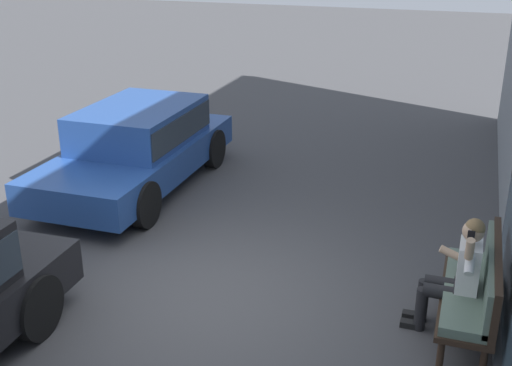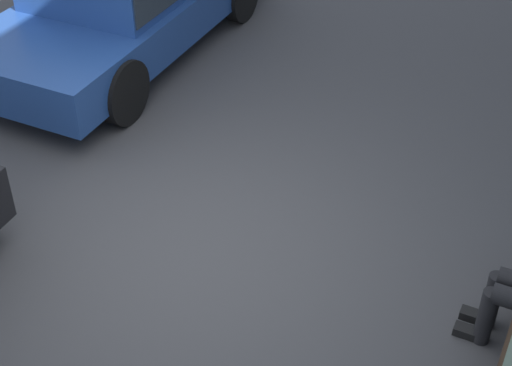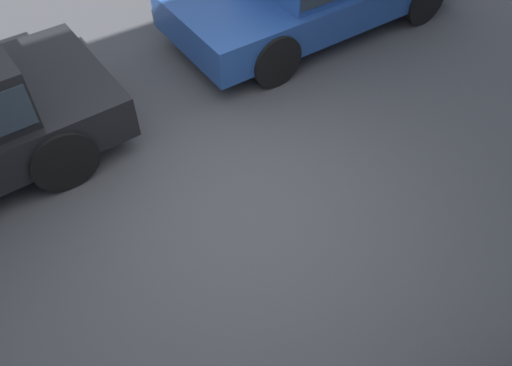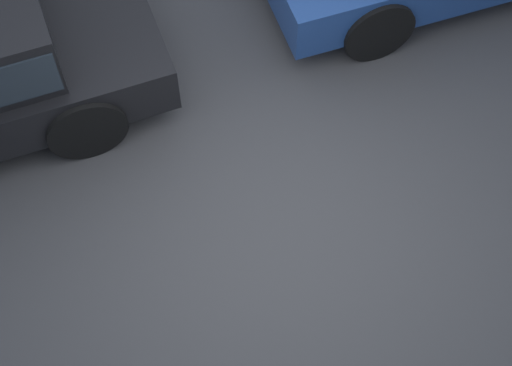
% 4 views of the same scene
% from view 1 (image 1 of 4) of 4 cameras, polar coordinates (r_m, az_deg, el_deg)
% --- Properties ---
extents(ground_plane, '(60.00, 60.00, 0.00)m').
position_cam_1_polar(ground_plane, '(7.60, -4.08, -10.25)').
color(ground_plane, '#424244').
extents(bench, '(1.78, 0.55, 0.99)m').
position_cam_1_polar(bench, '(7.11, 19.15, -8.67)').
color(bench, '#332319').
rests_on(bench, ground_plane).
extents(person_on_phone, '(0.73, 0.74, 1.33)m').
position_cam_1_polar(person_on_phone, '(7.01, 17.46, -7.64)').
color(person_on_phone, black).
rests_on(person_on_phone, ground_plane).
extents(parked_car_near, '(4.27, 1.89, 1.35)m').
position_cam_1_polar(parked_car_near, '(10.68, -10.44, 3.53)').
color(parked_car_near, '#23478E').
rests_on(parked_car_near, ground_plane).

